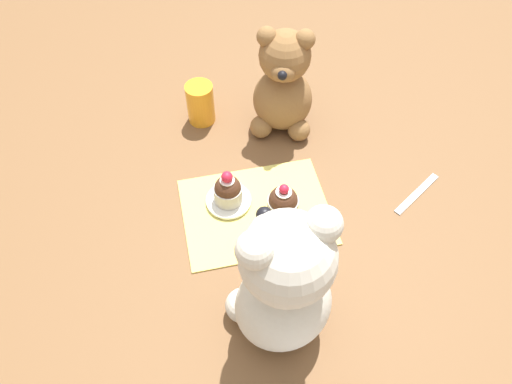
{
  "coord_description": "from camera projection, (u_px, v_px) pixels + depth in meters",
  "views": [
    {
      "loc": [
        0.11,
        0.48,
        0.7
      ],
      "look_at": [
        0.0,
        0.0,
        0.06
      ],
      "focal_mm": 35.0,
      "sensor_mm": 36.0,
      "label": 1
    }
  ],
  "objects": [
    {
      "name": "ground_plane",
      "position": [
        256.0,
        212.0,
        0.85
      ],
      "size": [
        4.0,
        4.0,
        0.0
      ],
      "primitive_type": "plane",
      "color": "brown"
    },
    {
      "name": "knitted_placemat",
      "position": [
        256.0,
        211.0,
        0.85
      ],
      "size": [
        0.25,
        0.19,
        0.01
      ],
      "primitive_type": "cube",
      "color": "#E0D166",
      "rests_on": "ground_plane"
    },
    {
      "name": "teddy_bear_cream",
      "position": [
        284.0,
        284.0,
        0.63
      ],
      "size": [
        0.15,
        0.15,
        0.27
      ],
      "rotation": [
        0.0,
        0.0,
        0.19
      ],
      "color": "beige",
      "rests_on": "ground_plane"
    },
    {
      "name": "teddy_bear_tan",
      "position": [
        283.0,
        86.0,
        0.9
      ],
      "size": [
        0.14,
        0.13,
        0.22
      ],
      "rotation": [
        0.0,
        0.0,
        2.81
      ],
      "color": "olive",
      "rests_on": "ground_plane"
    },
    {
      "name": "cupcake_near_cream_bear",
      "position": [
        283.0,
        202.0,
        0.83
      ],
      "size": [
        0.05,
        0.05,
        0.07
      ],
      "color": "#B2ADA3",
      "rests_on": "knitted_placemat"
    },
    {
      "name": "saucer_plate",
      "position": [
        229.0,
        200.0,
        0.86
      ],
      "size": [
        0.08,
        0.08,
        0.01
      ],
      "primitive_type": "cylinder",
      "color": "white",
      "rests_on": "knitted_placemat"
    },
    {
      "name": "cupcake_near_tan_bear",
      "position": [
        228.0,
        190.0,
        0.83
      ],
      "size": [
        0.05,
        0.05,
        0.07
      ],
      "color": "#B2ADA3",
      "rests_on": "saucer_plate"
    },
    {
      "name": "juice_glass",
      "position": [
        200.0,
        103.0,
        0.96
      ],
      "size": [
        0.05,
        0.05,
        0.08
      ],
      "primitive_type": "cylinder",
      "color": "orange",
      "rests_on": "ground_plane"
    },
    {
      "name": "teaspoon",
      "position": [
        417.0,
        193.0,
        0.87
      ],
      "size": [
        0.11,
        0.07,
        0.01
      ],
      "primitive_type": "cube",
      "rotation": [
        0.0,
        0.0,
        0.56
      ],
      "color": "silver",
      "rests_on": "ground_plane"
    }
  ]
}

